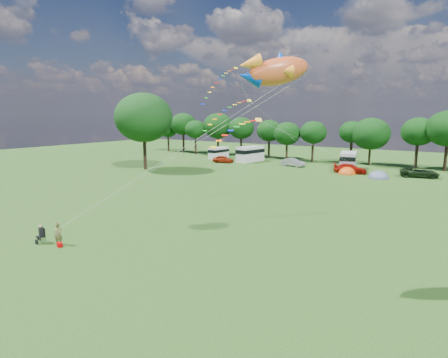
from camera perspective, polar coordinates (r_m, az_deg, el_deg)
The scene contains 19 objects.
ground_plane at distance 27.67m, azimuth -9.37°, elevation -10.58°, with size 180.00×180.00×0.00m, color black.
tree_line at distance 74.97m, azimuth 24.10°, elevation 6.51°, with size 102.98×10.98×10.27m.
big_tree at distance 66.96m, azimuth -12.16°, elevation 9.13°, with size 10.00×10.00×13.28m.
car_a at distance 74.87m, azimuth -0.12°, elevation 3.03°, with size 1.70×4.32×1.44m, color maroon.
car_b at distance 70.80m, azimuth 10.44°, elevation 2.50°, with size 1.59×4.25×1.50m, color gray.
car_c at distance 64.94m, azimuth 18.66°, elevation 1.51°, with size 2.13×5.07×1.52m, color #9D1208.
car_d at distance 64.83m, azimuth 27.62°, elevation 0.89°, with size 2.55×5.64×1.54m, color black.
campervan_a at distance 82.23m, azimuth -0.82°, elevation 4.06°, with size 2.41×5.10×2.44m.
campervan_b at distance 77.07m, azimuth 4.02°, elevation 3.90°, with size 3.64×6.62×3.08m.
campervan_c at distance 69.49m, azimuth 18.42°, elevation 2.75°, with size 3.88×6.56×3.01m.
tent_orange at distance 64.13m, azimuth 18.23°, elevation 0.76°, with size 2.85×3.12×2.23m.
tent_greyblue at distance 61.48m, azimuth 22.46°, elevation 0.13°, with size 3.12×3.42×2.32m.
kite_flyer at distance 30.73m, azimuth -23.93°, elevation -7.69°, with size 0.57×0.38×1.57m, color brown.
camp_chair at distance 31.58m, azimuth -26.06°, elevation -7.26°, with size 0.71×0.72×1.42m.
kite_bag at distance 30.33m, azimuth -23.79°, elevation -9.15°, with size 0.44×0.29×0.31m, color #B20003.
fish_kite at distance 21.50m, azimuth 7.48°, elevation 16.00°, with size 3.76×3.81×2.27m.
streamer_kite_a at distance 58.67m, azimuth -0.30°, elevation 14.90°, with size 3.33×5.62×5.77m.
streamer_kite_b at distance 45.20m, azimuth 1.05°, elevation 10.51°, with size 4.23×4.64×3.78m.
streamer_kite_c at distance 36.87m, azimuth 2.51°, elevation 7.81°, with size 3.24×5.00×2.83m.
Camera 1 is at (17.84, -18.85, 9.59)m, focal length 30.00 mm.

